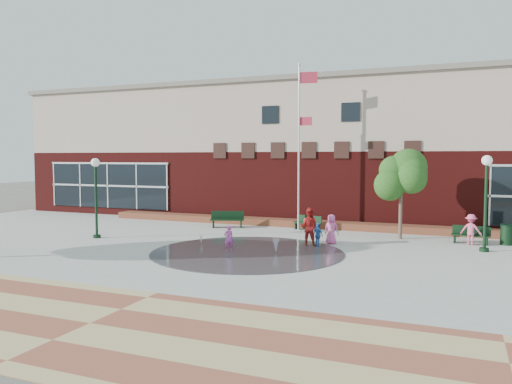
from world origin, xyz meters
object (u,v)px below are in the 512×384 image
at_px(bench_left, 227,223).
at_px(trash_can, 507,235).
at_px(flagpole_left, 300,138).
at_px(flagpole_right, 299,164).
at_px(child_splash, 229,238).

distance_m(bench_left, trash_can, 14.76).
relative_size(bench_left, trash_can, 2.02).
relative_size(flagpole_left, flagpole_right, 1.38).
height_order(flagpole_right, child_splash, flagpole_right).
relative_size(flagpole_left, bench_left, 4.66).
bearing_deg(flagpole_left, flagpole_right, 121.45).
bearing_deg(trash_can, flagpole_right, 174.37).
bearing_deg(child_splash, flagpole_left, -137.67).
xyz_separation_m(bench_left, child_splash, (3.22, -6.59, 0.26)).
bearing_deg(flagpole_right, trash_can, -5.88).
distance_m(flagpole_left, flagpole_right, 1.45).
bearing_deg(child_splash, trash_can, 168.72).
height_order(flagpole_right, trash_can, flagpole_right).
relative_size(flagpole_left, child_splash, 8.18).
bearing_deg(bench_left, trash_can, -21.04).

